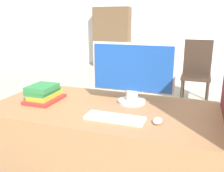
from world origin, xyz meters
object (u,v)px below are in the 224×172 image
Objects in this scene: monitor at (132,73)px; mouse at (158,121)px; far_chair at (197,69)px; book_stack at (44,93)px; keyboard at (115,118)px.

mouse is at bearing -52.08° from monitor.
far_chair is at bearing 86.94° from mouse.
mouse is 0.31× the size of book_stack.
far_chair is at bearing 81.59° from monitor.
keyboard is at bearing -92.55° from monitor.
far_chair is (0.38, 2.58, -0.44)m from monitor.
far_chair reaches higher than keyboard.
monitor is 0.38m from keyboard.
monitor is at bearing 127.92° from mouse.
monitor reaches higher than far_chair.
monitor is 0.57× the size of far_chair.
mouse is at bearing -76.90° from far_chair.
far_chair reaches higher than mouse.
mouse is at bearing 6.42° from keyboard.
mouse is (0.24, 0.03, 0.01)m from keyboard.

